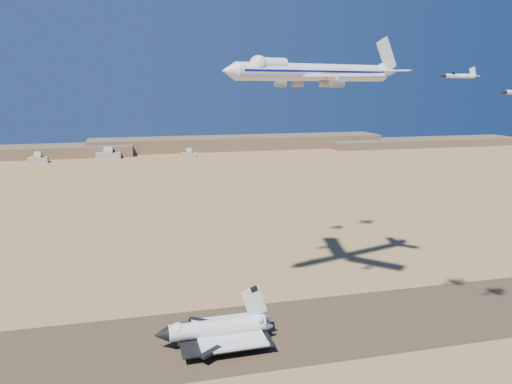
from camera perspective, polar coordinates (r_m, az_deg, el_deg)
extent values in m
plane|color=#A57C49|center=(190.45, -3.67, -16.34)|extent=(1200.00, 1200.00, 0.00)
cube|color=#4D3D26|center=(190.43, -3.67, -16.33)|extent=(600.00, 50.00, 0.06)
cube|color=brown|center=(725.12, -1.95, 5.65)|extent=(420.00, 60.00, 18.00)
cube|color=brown|center=(804.13, 18.54, 5.41)|extent=(300.00, 60.00, 11.00)
cube|color=#A49E91|center=(650.60, -23.62, 3.38)|extent=(22.00, 14.00, 6.50)
cube|color=#A49E91|center=(656.54, -16.51, 4.01)|extent=(30.00, 15.00, 7.50)
cube|color=#A49E91|center=(649.66, -7.68, 4.23)|extent=(19.00, 12.50, 5.50)
cylinder|color=silver|center=(184.03, -4.51, -15.19)|extent=(34.03, 6.84, 5.93)
cone|color=black|center=(181.91, -10.71, -15.72)|extent=(4.91, 5.76, 5.63)
sphere|color=silver|center=(181.92, -8.93, -15.35)|extent=(5.51, 5.51, 5.51)
cube|color=silver|center=(185.89, -3.17, -15.72)|extent=(23.97, 26.03, 0.95)
cube|color=black|center=(185.74, -3.83, -15.92)|extent=(32.44, 26.26, 0.53)
cube|color=silver|center=(183.18, -0.22, -12.42)|extent=(9.83, 1.00, 12.20)
cylinder|color=gray|center=(184.51, -8.87, -16.87)|extent=(0.38, 0.38, 3.39)
cylinder|color=black|center=(185.05, -8.86, -17.17)|extent=(1.18, 0.51, 1.16)
cylinder|color=gray|center=(182.81, -2.11, -17.02)|extent=(0.38, 0.38, 3.39)
cylinder|color=black|center=(183.36, -2.11, -17.32)|extent=(1.18, 0.51, 1.16)
cylinder|color=gray|center=(191.90, -2.87, -15.52)|extent=(0.38, 0.38, 3.39)
cylinder|color=black|center=(192.42, -2.86, -15.81)|extent=(1.18, 0.51, 1.16)
cylinder|color=white|center=(201.60, 6.80, 13.43)|extent=(69.36, 26.13, 6.62)
cone|color=white|center=(181.52, -3.06, 13.65)|extent=(6.82, 7.81, 6.62)
sphere|color=white|center=(187.34, 0.27, 14.34)|extent=(6.83, 6.83, 6.83)
cube|color=white|center=(189.91, 10.38, 13.03)|extent=(28.34, 28.70, 0.72)
cube|color=white|center=(216.22, 4.54, 13.05)|extent=(15.39, 32.27, 0.72)
cube|color=white|center=(221.15, 15.84, 13.21)|extent=(12.16, 11.97, 0.52)
cube|color=white|center=(230.75, 13.39, 13.27)|extent=(8.22, 12.40, 0.52)
cube|color=white|center=(226.18, 14.69, 14.95)|extent=(11.52, 4.01, 14.79)
cylinder|color=gray|center=(192.89, 7.96, 12.17)|extent=(5.72, 4.04, 2.69)
cylinder|color=gray|center=(184.32, 9.26, 12.14)|extent=(5.72, 4.04, 2.69)
cylinder|color=gray|center=(207.88, 4.73, 12.23)|extent=(5.72, 4.04, 2.69)
cylinder|color=gray|center=(214.46, 2.81, 12.25)|extent=(5.72, 4.04, 2.69)
imported|color=orange|center=(182.66, -1.72, -17.35)|extent=(0.53, 0.65, 1.55)
imported|color=orange|center=(180.77, -2.16, -17.68)|extent=(0.54, 0.82, 1.59)
imported|color=orange|center=(183.05, -1.11, -17.22)|extent=(1.14, 1.18, 1.86)
cylinder|color=white|center=(174.01, 22.28, 12.18)|extent=(11.62, 2.79, 1.35)
cone|color=black|center=(169.38, 20.53, 12.33)|extent=(2.64, 1.56, 1.25)
sphere|color=black|center=(172.07, 21.57, 12.40)|extent=(1.35, 1.35, 1.35)
cube|color=white|center=(174.67, 22.51, 12.09)|extent=(4.31, 8.06, 0.24)
cube|color=white|center=(177.32, 23.44, 12.06)|extent=(2.70, 5.04, 0.19)
cube|color=white|center=(177.48, 23.52, 12.49)|extent=(2.92, 0.61, 3.25)
cone|color=black|center=(167.19, 26.41, 10.18)|extent=(2.70, 1.73, 1.25)
cylinder|color=white|center=(253.78, 5.36, 13.07)|extent=(10.63, 4.75, 1.26)
cone|color=black|center=(249.81, 4.16, 13.10)|extent=(2.60, 1.88, 1.17)
sphere|color=black|center=(252.12, 4.87, 13.19)|extent=(1.26, 1.26, 1.26)
cube|color=white|center=(254.33, 5.53, 13.02)|extent=(5.35, 7.85, 0.23)
cube|color=white|center=(256.59, 6.17, 13.04)|extent=(3.35, 4.91, 0.18)
cube|color=white|center=(256.73, 6.21, 13.32)|extent=(2.65, 1.11, 3.05)
cylinder|color=white|center=(268.42, 9.80, 13.23)|extent=(12.24, 6.61, 1.49)
cone|color=black|center=(262.81, 8.65, 13.29)|extent=(3.09, 2.40, 1.38)
sphere|color=black|center=(266.09, 9.33, 13.37)|extent=(1.49, 1.49, 1.49)
cube|color=white|center=(269.20, 9.96, 13.17)|extent=(6.89, 9.28, 0.27)
cube|color=white|center=(272.38, 10.57, 13.18)|extent=(4.32, 5.81, 0.21)
cube|color=white|center=(272.57, 10.62, 13.49)|extent=(3.04, 1.57, 3.60)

